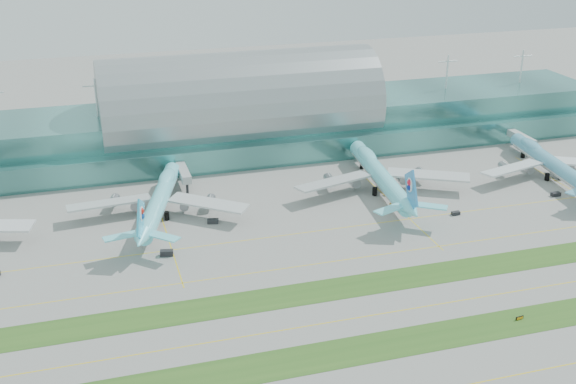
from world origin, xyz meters
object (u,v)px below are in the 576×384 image
object	(u,v)px
airliner_b	(160,199)
airliner_c	(380,174)
terminal	(240,119)
taxiway_sign_east	(520,318)
airliner_d	(550,162)

from	to	relation	value
airliner_b	airliner_c	bearing A→B (deg)	15.96
terminal	taxiway_sign_east	world-z (taller)	terminal
airliner_d	airliner_c	bearing A→B (deg)	-177.96
airliner_b	airliner_c	world-z (taller)	airliner_c
airliner_b	taxiway_sign_east	distance (m)	127.45
terminal	taxiway_sign_east	xyz separation A→B (m)	(40.61, -156.05, -13.71)
terminal	airliner_d	distance (m)	130.49
airliner_c	taxiway_sign_east	world-z (taller)	airliner_c
taxiway_sign_east	airliner_c	bearing A→B (deg)	82.44
terminal	taxiway_sign_east	bearing A→B (deg)	-75.41
terminal	airliner_c	distance (m)	73.76
airliner_b	airliner_d	distance (m)	155.00
terminal	airliner_d	bearing A→B (deg)	-31.06
airliner_b	airliner_d	size ratio (longest dim) A/B	0.99
airliner_b	airliner_c	xyz separation A→B (m)	(83.46, -1.11, 0.44)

